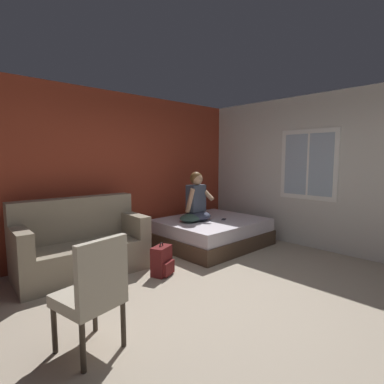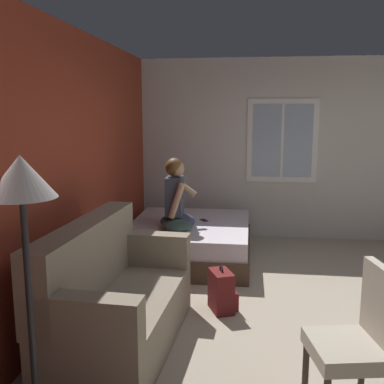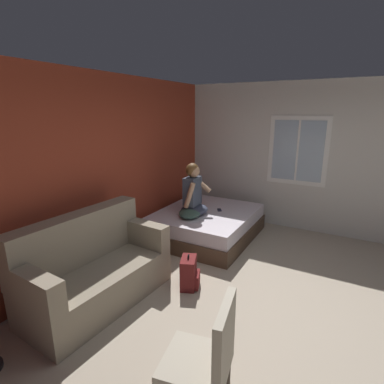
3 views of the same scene
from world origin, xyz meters
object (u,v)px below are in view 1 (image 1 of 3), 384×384
(couch, at_px, (81,245))
(backpack, at_px, (162,261))
(side_chair, at_px, (93,291))
(person_seated, at_px, (197,201))
(throw_pillow, at_px, (191,218))
(cell_phone, at_px, (224,219))
(bed, at_px, (211,232))

(couch, distance_m, backpack, 1.16)
(couch, distance_m, side_chair, 1.90)
(side_chair, height_order, backpack, side_chair)
(side_chair, xyz_separation_m, backpack, (1.42, 0.94, -0.34))
(person_seated, bearing_deg, backpack, -153.06)
(throw_pillow, xyz_separation_m, cell_phone, (0.56, -0.28, -0.07))
(bed, distance_m, throw_pillow, 0.53)
(bed, bearing_deg, cell_phone, -49.46)
(throw_pillow, distance_m, cell_phone, 0.63)
(cell_phone, bearing_deg, person_seated, 21.43)
(side_chair, bearing_deg, person_seated, 30.52)
(side_chair, distance_m, backpack, 1.74)
(couch, height_order, cell_phone, couch)
(bed, relative_size, cell_phone, 12.80)
(couch, xyz_separation_m, person_seated, (2.07, -0.18, 0.44))
(person_seated, relative_size, backpack, 1.91)
(side_chair, relative_size, cell_phone, 6.81)
(backpack, bearing_deg, side_chair, -146.41)
(couch, relative_size, cell_phone, 12.12)
(person_seated, distance_m, cell_phone, 0.61)
(couch, bearing_deg, bed, -7.83)
(couch, height_order, backpack, couch)
(throw_pillow, bearing_deg, cell_phone, -26.66)
(backpack, height_order, cell_phone, cell_phone)
(backpack, distance_m, cell_phone, 1.75)
(couch, relative_size, person_seated, 1.99)
(bed, bearing_deg, side_chair, -153.64)
(person_seated, bearing_deg, cell_phone, -38.27)
(throw_pillow, relative_size, cell_phone, 3.33)
(bed, xyz_separation_m, backpack, (-1.54, -0.53, -0.04))
(bed, bearing_deg, couch, 172.17)
(backpack, height_order, throw_pillow, throw_pillow)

